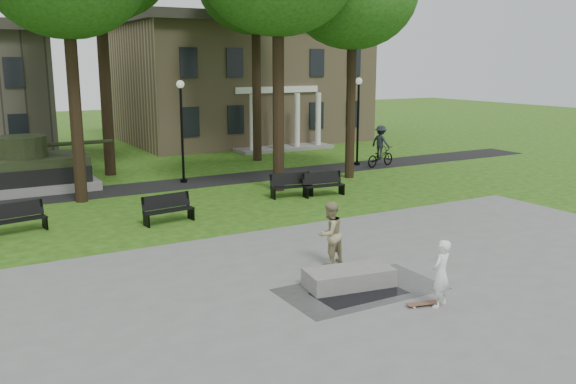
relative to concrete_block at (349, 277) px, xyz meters
name	(u,v)px	position (x,y,z in m)	size (l,w,h in m)	color
ground	(314,254)	(0.65, 2.71, -0.24)	(120.00, 120.00, 0.00)	#234911
plaza	(432,313)	(0.65, -2.29, -0.23)	(22.00, 16.00, 0.02)	gray
footpath	(176,184)	(0.65, 14.71, -0.24)	(44.00, 2.60, 0.01)	black
building_right	(241,79)	(10.65, 28.70, 4.10)	(17.00, 12.00, 8.60)	#9E8460
lamp_mid	(182,123)	(1.15, 15.01, 2.55)	(0.36, 0.36, 4.73)	black
lamp_right	(358,114)	(11.15, 15.01, 2.55)	(0.36, 0.36, 4.73)	black
tank_monument	(18,172)	(-5.81, 16.71, 0.61)	(7.45, 3.40, 2.40)	gray
puddle	(359,293)	(-0.07, -0.53, -0.22)	(2.20, 1.20, 0.00)	black
concrete_block	(349,277)	(0.00, 0.00, 0.00)	(2.20, 1.00, 0.45)	gray
skateboard	(423,304)	(0.74, -1.89, -0.19)	(0.78, 0.20, 0.07)	brown
skateboarder	(441,274)	(1.04, -2.11, 0.57)	(0.58, 0.38, 1.59)	white
friend_watching	(330,234)	(0.48, 1.62, 0.67)	(0.87, 0.68, 1.79)	tan
cyclist	(380,150)	(11.96, 14.01, 0.66)	(2.13, 1.26, 2.22)	black
park_bench_0	(18,217)	(-6.62, 9.49, 0.28)	(1.85, 0.84, 1.00)	black
park_bench_1	(168,208)	(-1.87, 8.31, 0.28)	(1.84, 0.74, 1.00)	black
park_bench_2	(291,185)	(3.96, 9.79, 0.28)	(1.84, 0.75, 1.00)	black
park_bench_3	(323,184)	(5.24, 9.32, 0.28)	(1.84, 0.70, 1.00)	black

